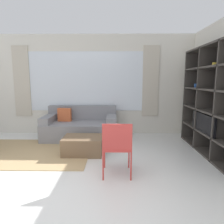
# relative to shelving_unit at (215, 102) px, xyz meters

# --- Properties ---
(ground_plane) EXTENTS (16.00, 16.00, 0.00)m
(ground_plane) POSITION_rel_shelving_unit_xyz_m (-2.74, -1.77, -1.07)
(ground_plane) COLOR silver
(wall_back) EXTENTS (6.99, 0.11, 2.70)m
(wall_back) POSITION_rel_shelving_unit_xyz_m (-2.74, 1.66, 0.28)
(wall_back) COLOR silver
(wall_back) RESTS_ON ground_plane
(area_rug) EXTENTS (2.58, 1.73, 0.01)m
(area_rug) POSITION_rel_shelving_unit_xyz_m (-3.76, 0.06, -1.07)
(area_rug) COLOR tan
(area_rug) RESTS_ON ground_plane
(shelving_unit) EXTENTS (0.38, 2.35, 2.17)m
(shelving_unit) POSITION_rel_shelving_unit_xyz_m (0.00, 0.00, 0.00)
(shelving_unit) COLOR #232328
(shelving_unit) RESTS_ON ground_plane
(couch_main) EXTENTS (1.83, 0.98, 0.80)m
(couch_main) POSITION_rel_shelving_unit_xyz_m (-2.84, 1.13, -0.78)
(couch_main) COLOR gray
(couch_main) RESTS_ON ground_plane
(ottoman) EXTENTS (0.79, 0.59, 0.35)m
(ottoman) POSITION_rel_shelving_unit_xyz_m (-2.60, 0.02, -0.90)
(ottoman) COLOR brown
(ottoman) RESTS_ON ground_plane
(folding_chair) EXTENTS (0.44, 0.46, 0.86)m
(folding_chair) POSITION_rel_shelving_unit_xyz_m (-1.92, -0.95, -0.56)
(folding_chair) COLOR #CC3D38
(folding_chair) RESTS_ON ground_plane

